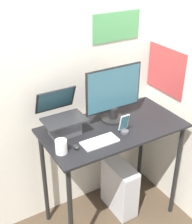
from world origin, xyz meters
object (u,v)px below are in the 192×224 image
at_px(mouse, 76,147).
at_px(cell_phone, 124,127).
at_px(laptop, 63,122).
at_px(keyboard, 100,142).
at_px(monitor, 114,96).
at_px(computer_tower, 120,188).

relative_size(mouse, cell_phone, 0.38).
xyz_separation_m(laptop, keyboard, (0.17, -0.26, -0.09)).
relative_size(monitor, keyboard, 1.81).
bearing_deg(monitor, keyboard, -139.14).
bearing_deg(monitor, cell_phone, -99.65).
xyz_separation_m(keyboard, computer_tower, (0.33, 0.17, -0.74)).
distance_m(laptop, mouse, 0.25).
distance_m(keyboard, computer_tower, 0.83).
xyz_separation_m(laptop, mouse, (-0.01, -0.23, -0.08)).
relative_size(mouse, computer_tower, 0.12).
height_order(keyboard, mouse, mouse).
bearing_deg(monitor, computer_tower, -44.75).
xyz_separation_m(monitor, mouse, (-0.45, -0.21, -0.21)).
bearing_deg(laptop, monitor, -3.07).
bearing_deg(computer_tower, laptop, 170.57).
distance_m(laptop, computer_tower, 0.97).
distance_m(monitor, mouse, 0.54).
bearing_deg(cell_phone, keyboard, -175.38).
bearing_deg(cell_phone, computer_tower, 58.03).
bearing_deg(mouse, cell_phone, -0.38).
bearing_deg(monitor, laptop, 176.93).
bearing_deg(laptop, mouse, -93.30).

